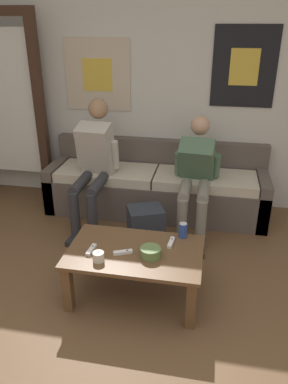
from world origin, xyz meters
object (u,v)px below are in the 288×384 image
Objects in this scene: backpack at (146,229)px; drink_can_blue at (183,230)px; ceramic_bowl at (151,252)px; coffee_table at (135,259)px; pillar_candle at (98,257)px; game_controller_near_left at (123,252)px; game_controller_near_right at (91,250)px; couch at (156,188)px; game_controller_far_center at (171,242)px; person_seated_teen at (196,172)px; person_seated_adult at (94,160)px.

drink_can_blue reaches higher than backpack.
coffee_table is at bearing 156.84° from ceramic_bowl.
backpack is 4.89× the size of pillar_candle.
coffee_table is 7.04× the size of game_controller_near_left.
drink_can_blue is at bearing 26.70° from game_controller_near_right.
couch reaches higher than coffee_table.
game_controller_near_left is at bearing -149.20° from game_controller_far_center.
backpack is (-0.04, 0.71, -0.15)m from coffee_table.
couch is 16.66× the size of game_controller_near_left.
game_controller_far_center is at bearing 33.41° from pillar_candle.
game_controller_near_left is (-0.01, -1.55, 0.15)m from couch.
game_controller_near_left and game_controller_near_right have the same top height.
coffee_table is 0.73m from backpack.
pillar_candle is 0.57× the size of game_controller_near_right.
coffee_table is at bearing -86.37° from backpack.
game_controller_far_center is at bearing -61.76° from backpack.
coffee_table is 0.45m from drink_can_blue.
coffee_table is (0.07, -1.49, 0.07)m from couch.
ceramic_bowl is (0.17, -0.76, 0.27)m from backpack.
game_controller_near_left is 1.00× the size of game_controller_far_center.
coffee_table is at bearing -142.18° from drink_can_blue.
game_controller_far_center is at bearing -96.56° from person_seated_teen.
person_seated_teen is (0.45, -0.31, 0.35)m from couch.
person_seated_teen reaches higher than game_controller_near_left.
drink_can_blue reaches higher than ceramic_bowl.
game_controller_far_center reaches higher than coffee_table.
couch is at bearing 89.73° from game_controller_near_left.
game_controller_near_right is (-0.28, -0.78, 0.24)m from backpack.
drink_can_blue is (1.02, -0.89, -0.21)m from person_seated_adult.
game_controller_far_center is at bearing 28.85° from coffee_table.
person_seated_adult is 8.73× the size of game_controller_near_right.
person_seated_teen is 1.45m from game_controller_near_right.
drink_can_blue reaches higher than game_controller_near_left.
pillar_candle is at bearing -142.00° from coffee_table.
pillar_candle is at bearing -50.10° from game_controller_near_right.
couch is at bearing 92.78° from coffee_table.
game_controller_far_center is (0.58, 0.21, 0.00)m from game_controller_near_right.
couch is 0.81m from person_seated_adult.
person_seated_teen is 7.71× the size of game_controller_near_left.
couch is 5.93× the size of backpack.
drink_can_blue reaches higher than coffee_table.
couch reaches higher than backpack.
game_controller_far_center is (0.13, 0.20, -0.03)m from ceramic_bowl.
drink_can_blue is at bearing 37.59° from game_controller_near_left.
person_seated_adult is 1.30m from game_controller_near_right.
drink_can_blue is 0.85× the size of game_controller_near_left.
drink_can_blue is at bearing 37.89° from pillar_candle.
drink_can_blue reaches higher than pillar_candle.
game_controller_near_left reaches higher than coffee_table.
pillar_candle is at bearing -114.07° from person_seated_teen.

